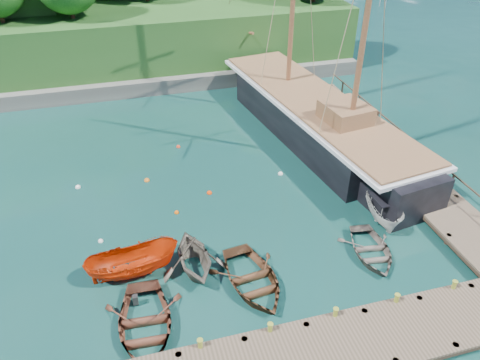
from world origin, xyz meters
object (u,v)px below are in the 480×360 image
(rowboat_0, at_px, (145,331))
(motorboat_orange, at_px, (135,274))
(cabin_boat_white, at_px, (381,218))
(rowboat_3, at_px, (370,255))
(schooner, at_px, (315,121))
(rowboat_1, at_px, (195,269))
(rowboat_2, at_px, (252,285))

(rowboat_0, height_order, motorboat_orange, motorboat_orange)
(motorboat_orange, distance_m, cabin_boat_white, 14.18)
(rowboat_0, bearing_deg, rowboat_3, 12.03)
(schooner, bearing_deg, rowboat_3, -108.08)
(cabin_boat_white, bearing_deg, motorboat_orange, -163.56)
(rowboat_1, bearing_deg, schooner, 41.99)
(rowboat_0, height_order, schooner, schooner)
(rowboat_3, height_order, motorboat_orange, motorboat_orange)
(rowboat_0, distance_m, rowboat_1, 4.21)
(motorboat_orange, bearing_deg, rowboat_3, -102.17)
(rowboat_0, bearing_deg, rowboat_2, 17.69)
(rowboat_1, xyz_separation_m, rowboat_3, (9.09, -1.42, 0.00))
(schooner, bearing_deg, cabin_boat_white, -99.04)
(rowboat_2, relative_size, schooner, 0.16)
(rowboat_0, bearing_deg, rowboat_1, 52.02)
(schooner, bearing_deg, rowboat_1, -142.70)
(rowboat_3, distance_m, schooner, 13.23)
(cabin_boat_white, distance_m, schooner, 10.48)
(rowboat_0, relative_size, rowboat_1, 1.29)
(rowboat_1, distance_m, motorboat_orange, 2.99)
(rowboat_3, relative_size, motorboat_orange, 0.86)
(cabin_boat_white, bearing_deg, rowboat_1, -160.59)
(rowboat_2, xyz_separation_m, cabin_boat_white, (8.70, 2.98, 0.00))
(schooner, bearing_deg, motorboat_orange, -150.35)
(rowboat_0, xyz_separation_m, motorboat_orange, (-0.15, 3.57, 0.00))
(rowboat_1, bearing_deg, motorboat_orange, 168.13)
(rowboat_0, xyz_separation_m, cabin_boat_white, (14.01, 4.29, 0.00))
(rowboat_3, bearing_deg, motorboat_orange, 179.50)
(cabin_boat_white, height_order, schooner, schooner)
(rowboat_2, bearing_deg, motorboat_orange, 150.42)
(rowboat_2, bearing_deg, rowboat_3, -3.51)
(rowboat_2, height_order, schooner, schooner)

